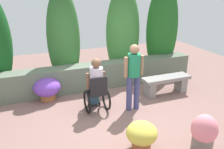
# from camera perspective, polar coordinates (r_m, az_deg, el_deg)

# --- Properties ---
(ground_plane) EXTENTS (12.28, 12.28, 0.00)m
(ground_plane) POSITION_cam_1_polar(r_m,az_deg,el_deg) (5.62, 0.36, -9.73)
(ground_plane) COLOR #88655E
(stone_retaining_wall) EXTENTS (6.32, 0.49, 0.73)m
(stone_retaining_wall) POSITION_cam_1_polar(r_m,az_deg,el_deg) (6.91, -4.73, -0.41)
(stone_retaining_wall) COLOR slate
(stone_retaining_wall) RESTS_ON ground
(hedge_backdrop) EXTENTS (6.44, 1.01, 2.97)m
(hedge_backdrop) POSITION_cam_1_polar(r_m,az_deg,el_deg) (7.10, -7.40, 9.25)
(hedge_backdrop) COLOR #17521F
(hedge_backdrop) RESTS_ON ground
(stone_bench) EXTENTS (1.36, 0.40, 0.50)m
(stone_bench) POSITION_cam_1_polar(r_m,az_deg,el_deg) (6.72, 12.89, -1.94)
(stone_bench) COLOR gray
(stone_bench) RESTS_ON ground
(person_in_wheelchair) EXTENTS (0.53, 0.66, 1.33)m
(person_in_wheelchair) POSITION_cam_1_polar(r_m,az_deg,el_deg) (5.56, -3.85, -2.95)
(person_in_wheelchair) COLOR black
(person_in_wheelchair) RESTS_ON ground
(person_standing_companion) EXTENTS (0.49, 0.30, 1.62)m
(person_standing_companion) POSITION_cam_1_polar(r_m,az_deg,el_deg) (5.52, 5.24, 0.30)
(person_standing_companion) COLOR #414579
(person_standing_companion) RESTS_ON ground
(flower_pot_purple_near) EXTENTS (0.71, 0.71, 0.59)m
(flower_pot_purple_near) POSITION_cam_1_polar(r_m,az_deg,el_deg) (6.43, -15.36, -3.23)
(flower_pot_purple_near) COLOR #AC6739
(flower_pot_purple_near) RESTS_ON ground
(flower_pot_terracotta_by_wall) EXTENTS (0.47, 0.47, 0.70)m
(flower_pot_terracotta_by_wall) POSITION_cam_1_polar(r_m,az_deg,el_deg) (4.71, 21.25, -12.90)
(flower_pot_terracotta_by_wall) COLOR slate
(flower_pot_terracotta_by_wall) RESTS_ON ground
(flower_pot_small_foreground) EXTENTS (0.57, 0.57, 0.55)m
(flower_pot_small_foreground) POSITION_cam_1_polar(r_m,az_deg,el_deg) (4.45, 7.15, -14.28)
(flower_pot_small_foreground) COLOR #995231
(flower_pot_small_foreground) RESTS_ON ground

